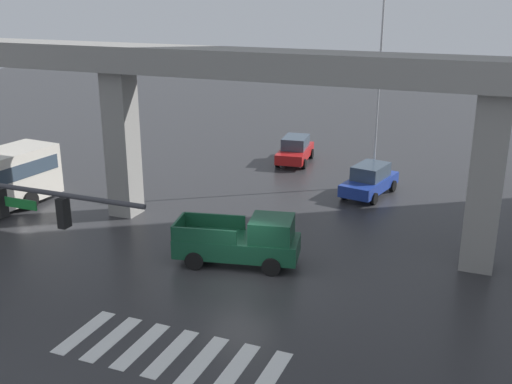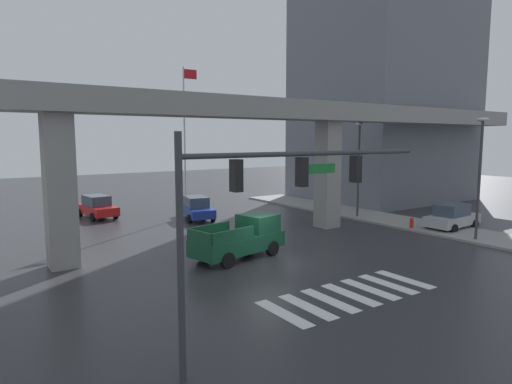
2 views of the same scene
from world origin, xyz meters
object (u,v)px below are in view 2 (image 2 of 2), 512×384
(traffic_signal_mast, at_px, (270,193))
(street_lamp_near_corner, at_px, (480,164))
(flagpole, at_px, (186,132))
(fire_hydrant, at_px, (412,224))
(pickup_truck, at_px, (242,238))
(sedan_silver, at_px, (452,217))
(street_lamp_mid_block, at_px, (359,158))
(sedan_blue, at_px, (196,208))
(sedan_red, at_px, (97,207))

(traffic_signal_mast, bearing_deg, street_lamp_near_corner, 12.78)
(street_lamp_near_corner, height_order, flagpole, flagpole)
(street_lamp_near_corner, xyz_separation_m, fire_hydrant, (-0.40, 4.16, -4.13))
(pickup_truck, bearing_deg, sedan_silver, -7.61)
(street_lamp_near_corner, relative_size, fire_hydrant, 8.52)
(sedan_silver, relative_size, street_lamp_mid_block, 0.61)
(pickup_truck, bearing_deg, sedan_blue, 75.39)
(sedan_blue, bearing_deg, flagpole, 91.49)
(flagpole, bearing_deg, street_lamp_near_corner, -59.01)
(sedan_red, relative_size, traffic_signal_mast, 0.52)
(traffic_signal_mast, height_order, street_lamp_near_corner, street_lamp_near_corner)
(traffic_signal_mast, distance_m, fire_hydrant, 19.89)
(street_lamp_near_corner, xyz_separation_m, flagpole, (-10.42, 17.35, 1.96))
(street_lamp_mid_block, xyz_separation_m, fire_hydrant, (-0.40, -5.15, -4.13))
(street_lamp_mid_block, bearing_deg, sedan_red, 145.24)
(pickup_truck, xyz_separation_m, fire_hydrant, (12.83, -0.70, -0.56))
(pickup_truck, distance_m, street_lamp_near_corner, 14.54)
(fire_hydrant, bearing_deg, flagpole, 127.21)
(street_lamp_mid_block, height_order, fire_hydrant, street_lamp_mid_block)
(sedan_blue, relative_size, fire_hydrant, 5.37)
(sedan_silver, relative_size, flagpole, 0.39)
(sedan_silver, xyz_separation_m, fire_hydrant, (-2.46, 1.35, -0.42))
(pickup_truck, height_order, traffic_signal_mast, traffic_signal_mast)
(sedan_silver, xyz_separation_m, sedan_red, (-18.44, 17.86, 0.00))
(street_lamp_near_corner, bearing_deg, sedan_blue, 123.30)
(sedan_red, distance_m, street_lamp_mid_block, 20.28)
(sedan_red, bearing_deg, street_lamp_near_corner, -51.60)
(sedan_silver, relative_size, fire_hydrant, 5.16)
(pickup_truck, xyz_separation_m, traffic_signal_mast, (-4.80, -8.94, 3.57))
(sedan_blue, distance_m, flagpole, 5.87)
(pickup_truck, xyz_separation_m, street_lamp_near_corner, (13.23, -4.85, 3.57))
(sedan_blue, distance_m, traffic_signal_mast, 21.63)
(street_lamp_near_corner, bearing_deg, traffic_signal_mast, -167.22)
(fire_hydrant, bearing_deg, sedan_silver, -28.73)
(sedan_blue, bearing_deg, traffic_signal_mast, -111.04)
(pickup_truck, bearing_deg, street_lamp_mid_block, 18.58)
(traffic_signal_mast, bearing_deg, pickup_truck, 61.78)
(sedan_blue, bearing_deg, fire_hydrant, -49.40)
(pickup_truck, relative_size, sedan_blue, 1.18)
(pickup_truck, relative_size, flagpole, 0.47)
(pickup_truck, height_order, street_lamp_near_corner, street_lamp_near_corner)
(pickup_truck, xyz_separation_m, sedan_blue, (2.85, 10.94, -0.14))
(pickup_truck, bearing_deg, fire_hydrant, -3.11)
(sedan_blue, height_order, street_lamp_near_corner, street_lamp_near_corner)
(pickup_truck, distance_m, traffic_signal_mast, 10.76)
(traffic_signal_mast, xyz_separation_m, street_lamp_mid_block, (18.03, 13.39, -0.01))
(sedan_red, height_order, flagpole, flagpole)
(sedan_silver, bearing_deg, flagpole, 130.63)
(sedan_blue, bearing_deg, sedan_red, 140.94)
(street_lamp_mid_block, xyz_separation_m, flagpole, (-10.42, 8.04, 1.96))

